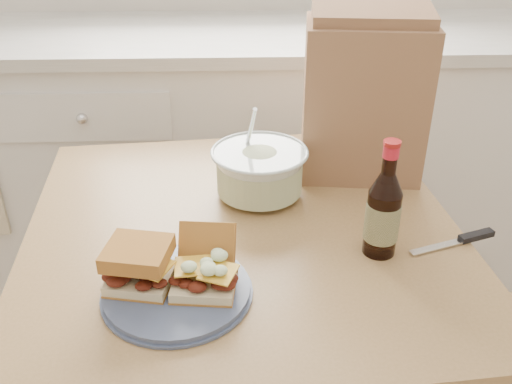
{
  "coord_description": "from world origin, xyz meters",
  "views": [
    {
      "loc": [
        -0.02,
        -0.28,
        1.44
      ],
      "look_at": [
        0.02,
        0.75,
        0.84
      ],
      "focal_mm": 40.0,
      "sensor_mm": 36.0,
      "label": 1
    }
  ],
  "objects_px": {
    "dining_table": "(244,269)",
    "beer_bottle": "(383,213)",
    "coleslaw_bowl": "(259,173)",
    "plate": "(177,291)",
    "paper_bag": "(364,101)"
  },
  "relations": [
    {
      "from": "beer_bottle",
      "to": "paper_bag",
      "type": "bearing_deg",
      "value": 73.8
    },
    {
      "from": "plate",
      "to": "paper_bag",
      "type": "distance_m",
      "value": 0.65
    },
    {
      "from": "plate",
      "to": "beer_bottle",
      "type": "xyz_separation_m",
      "value": [
        0.39,
        0.12,
        0.08
      ]
    },
    {
      "from": "dining_table",
      "to": "coleslaw_bowl",
      "type": "height_order",
      "value": "coleslaw_bowl"
    },
    {
      "from": "dining_table",
      "to": "beer_bottle",
      "type": "relative_size",
      "value": 4.08
    },
    {
      "from": "coleslaw_bowl",
      "to": "beer_bottle",
      "type": "distance_m",
      "value": 0.33
    },
    {
      "from": "coleslaw_bowl",
      "to": "beer_bottle",
      "type": "height_order",
      "value": "beer_bottle"
    },
    {
      "from": "beer_bottle",
      "to": "paper_bag",
      "type": "xyz_separation_m",
      "value": [
        0.02,
        0.35,
        0.09
      ]
    },
    {
      "from": "plate",
      "to": "coleslaw_bowl",
      "type": "bearing_deg",
      "value": 65.23
    },
    {
      "from": "plate",
      "to": "beer_bottle",
      "type": "relative_size",
      "value": 1.08
    },
    {
      "from": "plate",
      "to": "coleslaw_bowl",
      "type": "distance_m",
      "value": 0.39
    },
    {
      "from": "dining_table",
      "to": "beer_bottle",
      "type": "distance_m",
      "value": 0.35
    },
    {
      "from": "coleslaw_bowl",
      "to": "paper_bag",
      "type": "bearing_deg",
      "value": 24.58
    },
    {
      "from": "dining_table",
      "to": "coleslaw_bowl",
      "type": "bearing_deg",
      "value": 68.21
    },
    {
      "from": "dining_table",
      "to": "beer_bottle",
      "type": "xyz_separation_m",
      "value": [
        0.27,
        -0.1,
        0.2
      ]
    }
  ]
}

